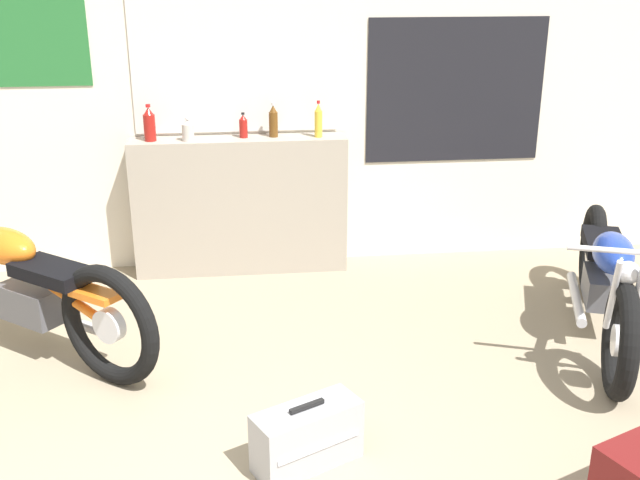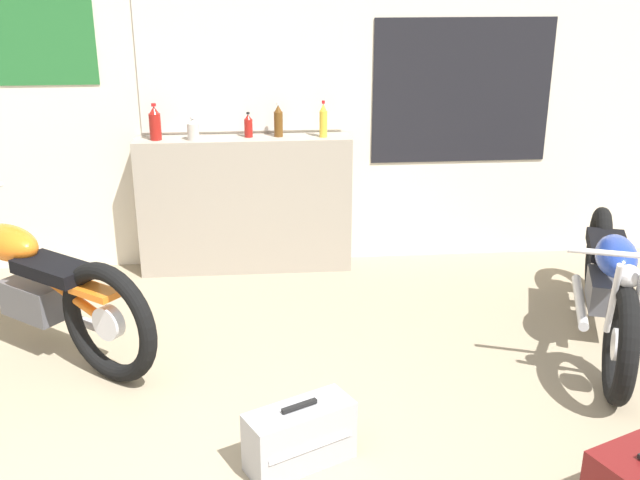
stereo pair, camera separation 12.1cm
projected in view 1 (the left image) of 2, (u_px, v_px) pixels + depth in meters
wall_back at (204, 87)px, 5.57m from camera, size 10.00×0.07×2.80m
sill_counter at (241, 205)px, 5.73m from camera, size 1.62×0.28×1.05m
bottle_leftmost at (149, 125)px, 5.43m from camera, size 0.09×0.09×0.27m
bottle_left_center at (188, 130)px, 5.44m from camera, size 0.09×0.09×0.17m
bottle_center at (243, 126)px, 5.54m from camera, size 0.06×0.06×0.19m
bottle_right_center at (273, 122)px, 5.55m from camera, size 0.07×0.07×0.26m
bottle_rightmost at (318, 121)px, 5.55m from camera, size 0.06×0.06×0.27m
motorcycle_orange at (23, 287)px, 4.53m from camera, size 1.77×1.41×0.91m
motorcycle_blue at (605, 280)px, 4.71m from camera, size 0.89×1.98×0.82m
hard_case_silver at (307, 436)px, 3.56m from camera, size 0.56×0.42×0.33m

